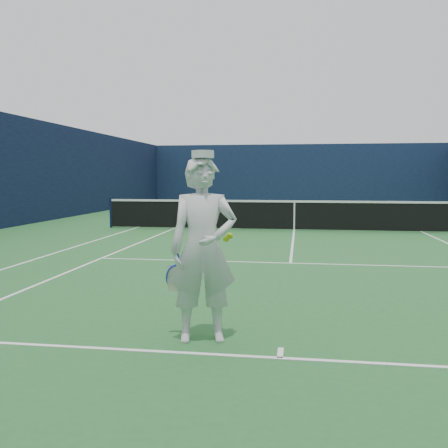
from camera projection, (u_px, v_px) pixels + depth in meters
ground at (294, 230)px, 16.61m from camera, size 80.00×80.00×0.00m
court_markings at (294, 230)px, 16.61m from camera, size 11.03×23.83×0.01m
windscreen_fence at (295, 170)px, 16.42m from camera, size 20.12×36.12×4.00m
tennis_net at (294, 214)px, 16.56m from camera, size 12.88×0.09×1.07m
tennis_player at (203, 249)px, 5.39m from camera, size 0.89×0.65×2.07m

